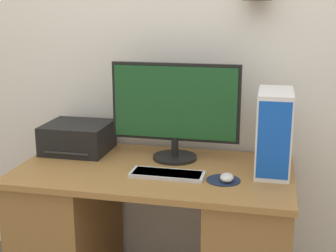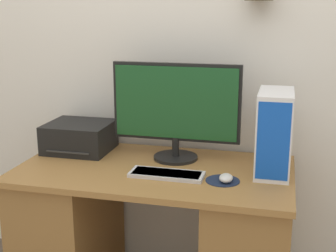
{
  "view_description": "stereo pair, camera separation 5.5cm",
  "coord_description": "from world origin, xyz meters",
  "px_view_note": "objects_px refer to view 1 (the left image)",
  "views": [
    {
      "loc": [
        0.56,
        -1.79,
        1.56
      ],
      "look_at": [
        0.07,
        0.37,
        0.98
      ],
      "focal_mm": 50.0,
      "sensor_mm": 36.0,
      "label": 1
    },
    {
      "loc": [
        0.61,
        -1.78,
        1.56
      ],
      "look_at": [
        0.07,
        0.37,
        0.98
      ],
      "focal_mm": 50.0,
      "sensor_mm": 36.0,
      "label": 2
    }
  ],
  "objects_px": {
    "monitor": "(175,107)",
    "computer_tower": "(274,132)",
    "keyboard": "(167,174)",
    "mouse": "(227,177)",
    "printer": "(78,138)"
  },
  "relations": [
    {
      "from": "keyboard",
      "to": "computer_tower",
      "type": "relative_size",
      "value": 0.89
    },
    {
      "from": "keyboard",
      "to": "printer",
      "type": "xyz_separation_m",
      "value": [
        -0.58,
        0.28,
        0.07
      ]
    },
    {
      "from": "printer",
      "to": "mouse",
      "type": "bearing_deg",
      "value": -18.95
    },
    {
      "from": "computer_tower",
      "to": "keyboard",
      "type": "bearing_deg",
      "value": -159.84
    },
    {
      "from": "monitor",
      "to": "computer_tower",
      "type": "distance_m",
      "value": 0.52
    },
    {
      "from": "monitor",
      "to": "computer_tower",
      "type": "height_order",
      "value": "monitor"
    },
    {
      "from": "mouse",
      "to": "computer_tower",
      "type": "bearing_deg",
      "value": 44.01
    },
    {
      "from": "computer_tower",
      "to": "printer",
      "type": "relative_size",
      "value": 1.15
    },
    {
      "from": "mouse",
      "to": "computer_tower",
      "type": "xyz_separation_m",
      "value": [
        0.2,
        0.2,
        0.18
      ]
    },
    {
      "from": "keyboard",
      "to": "computer_tower",
      "type": "xyz_separation_m",
      "value": [
        0.49,
        0.18,
        0.19
      ]
    },
    {
      "from": "monitor",
      "to": "mouse",
      "type": "distance_m",
      "value": 0.49
    },
    {
      "from": "monitor",
      "to": "mouse",
      "type": "bearing_deg",
      "value": -43.16
    },
    {
      "from": "printer",
      "to": "monitor",
      "type": "bearing_deg",
      "value": -1.04
    },
    {
      "from": "monitor",
      "to": "mouse",
      "type": "height_order",
      "value": "monitor"
    },
    {
      "from": "monitor",
      "to": "keyboard",
      "type": "height_order",
      "value": "monitor"
    }
  ]
}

